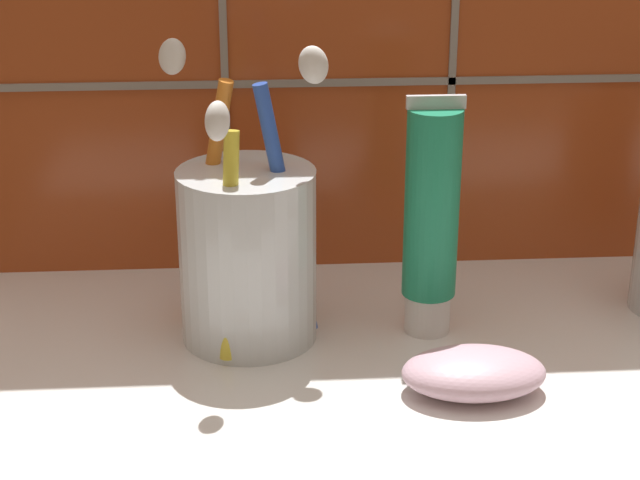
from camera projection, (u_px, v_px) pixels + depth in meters
sink_counter at (463, 383)px, 63.06cm from camera, size 61.31×32.79×2.00cm
tile_wall_backsplash at (430, 7)px, 71.20cm from camera, size 71.31×1.72×40.41cm
toothbrush_cup at (247, 251)px, 64.51cm from camera, size 10.43×9.14×18.28cm
toothpaste_tube at (431, 218)px, 64.51cm from camera, size 3.49×3.32×15.14cm
soap_bar at (472, 373)px, 59.78cm from camera, size 8.15×5.30×2.39cm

